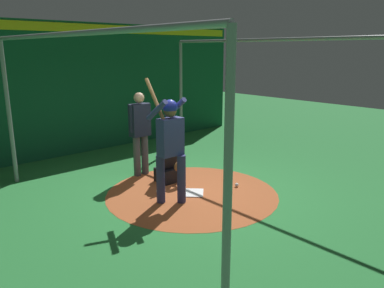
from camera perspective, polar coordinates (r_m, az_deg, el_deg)
The scene contains 11 objects.
ground_plane at distance 7.09m, azimuth -0.00°, elevation -7.47°, with size 26.20×26.20×0.00m, color #287A38.
dirt_circle at distance 7.09m, azimuth -0.00°, elevation -7.44°, with size 3.18×3.18×0.01m, color #AD562D.
home_plate at distance 7.09m, azimuth -0.00°, elevation -7.38°, with size 0.42×0.42×0.01m, color white.
batter at distance 6.37m, azimuth -3.36°, elevation 0.46°, with size 0.68×0.49×2.15m.
catcher at distance 7.58m, azimuth -3.52°, elevation -3.14°, with size 0.58×0.40×0.93m.
umpire at distance 7.92m, azimuth -7.87°, elevation 2.21°, with size 0.22×0.49×1.76m.
back_wall at distance 10.11m, azimuth -16.15°, elevation 8.12°, with size 0.22×10.20×3.27m.
cage_frame at distance 6.62m, azimuth -0.00°, elevation 9.02°, with size 5.85×4.49×2.84m.
baseball_0 at distance 7.12m, azimuth -5.14°, elevation -7.07°, with size 0.07×0.07×0.07m, color white.
baseball_1 at distance 7.99m, azimuth -3.77°, elevation -4.63°, with size 0.07×0.07×0.07m, color white.
baseball_2 at distance 7.44m, azimuth 6.78°, elevation -6.16°, with size 0.07×0.07×0.07m, color white.
Camera 1 is at (4.89, -4.42, 2.61)m, focal length 35.26 mm.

